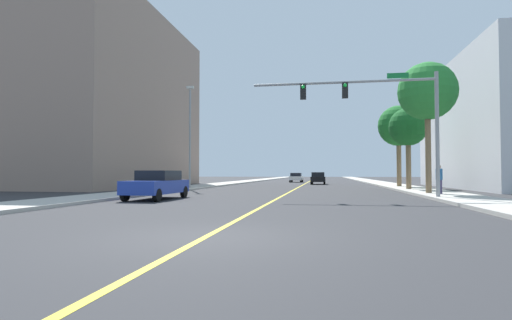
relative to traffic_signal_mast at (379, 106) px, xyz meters
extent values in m
plane|color=#2D2D30|center=(-5.37, 28.17, -4.97)|extent=(192.00, 192.00, 0.00)
cube|color=#B2ADA3|center=(-14.86, 28.17, -4.89)|extent=(3.17, 168.00, 0.15)
cube|color=#B2ADA3|center=(4.12, 28.17, -4.89)|extent=(3.17, 168.00, 0.15)
cube|color=yellow|center=(-5.37, 28.17, -4.96)|extent=(0.16, 144.00, 0.01)
cube|color=gray|center=(-25.69, 16.42, 3.80)|extent=(13.02, 24.60, 17.54)
cube|color=silver|center=(13.57, 17.55, 0.81)|extent=(10.24, 22.52, 11.55)
cylinder|color=gray|center=(2.93, 0.00, -1.55)|extent=(0.20, 0.20, 6.53)
cylinder|color=gray|center=(-1.91, 0.00, 1.33)|extent=(9.68, 0.14, 0.14)
cube|color=black|center=(-1.75, 0.00, 0.88)|extent=(0.32, 0.24, 0.84)
sphere|color=green|center=(-1.75, -0.14, 1.13)|extent=(0.20, 0.20, 0.20)
cube|color=black|center=(-4.01, 0.00, 0.88)|extent=(0.32, 0.24, 0.84)
sphere|color=green|center=(-4.01, -0.14, 1.13)|extent=(0.20, 0.20, 0.20)
cube|color=#147233|center=(1.00, 0.00, 1.58)|extent=(1.10, 0.04, 0.28)
cylinder|color=gray|center=(-13.77, 9.39, -0.75)|extent=(0.16, 0.16, 8.13)
cube|color=beige|center=(-13.77, 9.39, 3.46)|extent=(0.56, 0.28, 0.20)
cylinder|color=brown|center=(3.45, 4.09, -1.66)|extent=(0.35, 0.35, 6.31)
sphere|color=#287F33|center=(3.45, 4.09, 1.49)|extent=(3.57, 3.57, 3.57)
cone|color=#287F33|center=(4.51, 3.99, 1.29)|extent=(0.56, 1.67, 1.72)
cone|color=#287F33|center=(3.91, 5.05, 1.29)|extent=(1.72, 1.13, 1.75)
cone|color=#287F33|center=(2.64, 4.79, 1.29)|extent=(1.35, 1.54, 1.77)
cone|color=#287F33|center=(2.64, 3.39, 1.29)|extent=(1.41, 1.68, 1.74)
cone|color=#287F33|center=(3.79, 3.07, 1.29)|extent=(1.51, 0.84, 1.67)
cylinder|color=brown|center=(3.51, 10.41, -2.42)|extent=(0.38, 0.38, 4.80)
sphere|color=#195B23|center=(3.51, 10.41, -0.02)|extent=(2.93, 2.93, 2.93)
cone|color=#195B23|center=(4.39, 10.38, -0.22)|extent=(0.48, 1.29, 1.26)
cone|color=#195B23|center=(3.74, 11.26, -0.22)|extent=(1.56, 0.79, 1.51)
cone|color=#195B23|center=(2.91, 11.05, -0.22)|extent=(1.32, 1.31, 1.46)
cone|color=#195B23|center=(2.82, 9.86, -0.22)|extent=(1.26, 1.53, 1.46)
cone|color=#195B23|center=(3.88, 9.61, -0.22)|extent=(1.40, 0.98, 1.16)
cylinder|color=brown|center=(3.90, 16.73, -2.01)|extent=(0.42, 0.42, 5.61)
sphere|color=#1E6B28|center=(3.90, 16.73, 0.79)|extent=(3.75, 3.75, 3.75)
cone|color=#1E6B28|center=(5.01, 16.55, 0.59)|extent=(0.64, 1.63, 1.81)
cone|color=#1E6B28|center=(4.08, 17.84, 0.59)|extent=(1.62, 0.66, 1.90)
cone|color=#1E6B28|center=(2.78, 16.63, 0.59)|extent=(0.56, 1.69, 1.31)
cone|color=#1E6B28|center=(4.10, 15.62, 0.59)|extent=(1.89, 0.76, 1.57)
cube|color=black|center=(-3.68, 27.24, -4.34)|extent=(1.73, 4.19, 0.61)
cube|color=black|center=(-3.68, 27.06, -3.77)|extent=(1.52, 2.05, 0.53)
cylinder|color=black|center=(-4.44, 28.78, -4.65)|extent=(0.22, 0.64, 0.64)
cylinder|color=black|center=(-2.92, 28.78, -4.65)|extent=(0.22, 0.64, 0.64)
cylinder|color=black|center=(-4.45, 25.70, -4.65)|extent=(0.22, 0.64, 0.64)
cylinder|color=black|center=(-2.93, 25.69, -4.65)|extent=(0.22, 0.64, 0.64)
cube|color=white|center=(-7.08, 37.88, -4.37)|extent=(1.85, 3.88, 0.56)
cube|color=black|center=(-7.08, 37.69, -3.84)|extent=(1.60, 2.01, 0.50)
cylinder|color=black|center=(-7.84, 39.27, -4.65)|extent=(0.23, 0.64, 0.64)
cylinder|color=black|center=(-6.27, 39.24, -4.65)|extent=(0.23, 0.64, 0.64)
cylinder|color=black|center=(-7.89, 36.53, -4.65)|extent=(0.23, 0.64, 0.64)
cylinder|color=black|center=(-6.32, 36.49, -4.65)|extent=(0.23, 0.64, 0.64)
cube|color=#1E389E|center=(-11.51, -2.34, -4.31)|extent=(1.99, 4.58, 0.67)
cube|color=black|center=(-11.50, -2.06, -3.72)|extent=(1.71, 2.29, 0.51)
cylinder|color=black|center=(-10.72, -4.08, -4.65)|extent=(0.24, 0.65, 0.64)
cylinder|color=black|center=(-12.39, -4.04, -4.65)|extent=(0.24, 0.65, 0.64)
cylinder|color=black|center=(-10.63, -0.65, -4.65)|extent=(0.24, 0.65, 0.64)
cylinder|color=black|center=(-12.30, -0.60, -4.65)|extent=(0.24, 0.65, 0.64)
cylinder|color=#3F3859|center=(3.74, 2.86, -4.41)|extent=(0.32, 0.32, 0.82)
cylinder|color=#26598C|center=(3.74, 2.86, -3.67)|extent=(0.38, 0.38, 0.65)
sphere|color=tan|center=(3.74, 2.86, -3.23)|extent=(0.22, 0.22, 0.22)
camera|label=1|loc=(-2.83, -22.21, -3.59)|focal=28.30mm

